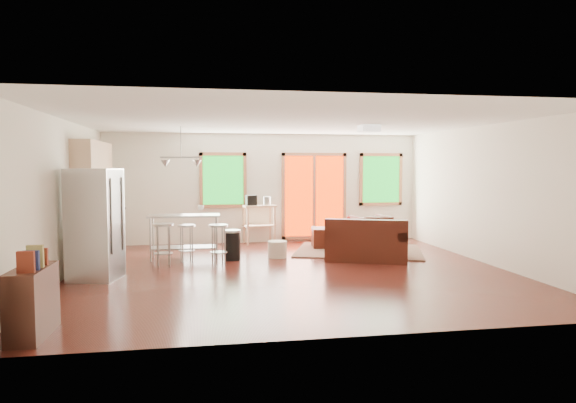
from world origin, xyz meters
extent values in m
cube|color=#38130E|center=(0.00, 0.00, -0.01)|extent=(7.50, 7.00, 0.02)
cube|color=white|center=(0.00, 0.00, 2.61)|extent=(7.50, 7.00, 0.02)
cube|color=silver|center=(0.00, 3.51, 1.30)|extent=(7.50, 0.02, 2.60)
cube|color=silver|center=(-3.76, 0.00, 1.30)|extent=(0.02, 7.00, 2.60)
cube|color=silver|center=(3.76, 0.00, 1.30)|extent=(0.02, 7.00, 2.60)
cube|color=silver|center=(0.00, -3.51, 1.30)|extent=(7.50, 0.02, 2.60)
cube|color=#0D5F15|center=(-1.00, 3.46, 1.50)|extent=(0.94, 0.02, 1.14)
cube|color=#9F5F3E|center=(-1.00, 3.46, 2.11)|extent=(1.10, 0.05, 0.08)
cube|color=#9F5F3E|center=(-1.00, 3.46, 0.89)|extent=(1.10, 0.05, 0.08)
cube|color=#9F5F3E|center=(-1.51, 3.46, 1.50)|extent=(0.08, 0.05, 1.30)
cube|color=#9F5F3E|center=(-0.49, 3.46, 1.50)|extent=(0.08, 0.05, 1.30)
cube|color=#C42400|center=(1.20, 3.46, 1.10)|extent=(1.44, 0.02, 1.94)
cube|color=#9F5F3E|center=(1.20, 3.46, 2.11)|extent=(1.60, 0.05, 0.08)
cube|color=#9F5F3E|center=(1.20, 3.46, 0.09)|extent=(1.60, 0.05, 0.08)
cube|color=#9F5F3E|center=(0.44, 3.46, 1.10)|extent=(0.08, 0.05, 2.10)
cube|color=#9F5F3E|center=(1.96, 3.46, 1.10)|extent=(0.08, 0.05, 2.10)
cube|color=#9F5F3E|center=(1.20, 3.46, 1.10)|extent=(0.08, 0.05, 1.94)
cube|color=#0D5F15|center=(2.90, 3.46, 1.50)|extent=(0.94, 0.02, 1.14)
cube|color=#9F5F3E|center=(2.90, 3.46, 2.11)|extent=(1.10, 0.05, 0.08)
cube|color=#9F5F3E|center=(2.90, 3.46, 0.89)|extent=(1.10, 0.05, 0.08)
cube|color=#9F5F3E|center=(2.39, 3.46, 1.50)|extent=(0.08, 0.05, 1.30)
cube|color=#9F5F3E|center=(3.41, 3.46, 1.50)|extent=(0.08, 0.05, 1.30)
cube|color=#515D3D|center=(1.80, 1.80, 0.01)|extent=(3.14, 2.77, 0.03)
cube|color=black|center=(1.66, 0.83, 0.22)|extent=(1.77, 1.39, 0.43)
cube|color=black|center=(1.53, 0.52, 0.63)|extent=(1.52, 0.77, 0.39)
cube|color=black|center=(1.04, 1.08, 0.52)|extent=(0.52, 0.89, 0.17)
cube|color=black|center=(2.28, 0.58, 0.52)|extent=(0.52, 0.89, 0.17)
cube|color=black|center=(1.36, 1.00, 0.50)|extent=(0.81, 0.77, 0.12)
cube|color=black|center=(2.00, 0.75, 0.50)|extent=(0.81, 0.77, 0.12)
cube|color=#381D15|center=(1.89, 1.77, 0.35)|extent=(1.03, 0.79, 0.04)
cube|color=#381D15|center=(1.47, 1.69, 0.16)|extent=(0.07, 0.07, 0.33)
cube|color=#381D15|center=(2.20, 1.47, 0.16)|extent=(0.07, 0.07, 0.33)
cube|color=#381D15|center=(1.58, 2.08, 0.16)|extent=(0.07, 0.07, 0.33)
cube|color=#381D15|center=(2.32, 1.86, 0.16)|extent=(0.07, 0.07, 0.33)
imported|color=black|center=(2.29, 2.47, 0.40)|extent=(0.87, 0.83, 0.79)
cube|color=black|center=(1.26, 2.40, 0.22)|extent=(0.75, 0.75, 0.45)
cylinder|color=beige|center=(-0.03, 1.37, 0.17)|extent=(0.40, 0.40, 0.33)
imported|color=silver|center=(1.66, 2.06, 0.50)|extent=(0.21, 0.22, 0.20)
sphere|color=#AC1C11|center=(1.70, 2.08, 0.66)|extent=(0.08, 0.08, 0.07)
sphere|color=#AC1C11|center=(1.63, 2.04, 0.68)|extent=(0.08, 0.08, 0.07)
sphere|color=#AC1C11|center=(1.67, 2.10, 0.70)|extent=(0.08, 0.08, 0.07)
imported|color=maroon|center=(1.90, 1.55, 0.56)|extent=(0.24, 0.07, 0.32)
cube|color=tan|center=(-3.45, 1.70, 0.45)|extent=(0.60, 2.20, 0.90)
cube|color=black|center=(-3.45, 1.70, 0.92)|extent=(0.64, 2.24, 0.04)
cube|color=tan|center=(-3.57, 1.70, 1.95)|extent=(0.36, 2.20, 0.70)
cylinder|color=#B7BABC|center=(-3.45, 1.20, 1.03)|extent=(0.12, 0.12, 0.18)
cube|color=black|center=(-3.45, 2.10, 1.04)|extent=(0.22, 0.18, 0.20)
cube|color=#B7BABC|center=(-3.23, -0.06, 0.90)|extent=(0.86, 0.85, 1.79)
cube|color=gray|center=(-2.89, -0.15, 0.90)|extent=(0.18, 0.64, 1.75)
cylinder|color=gray|center=(-2.92, -0.37, 1.05)|extent=(0.03, 0.03, 1.20)
cylinder|color=gray|center=(-2.82, 0.06, 1.05)|extent=(0.03, 0.03, 1.20)
cube|color=#B7BABC|center=(-1.86, 1.53, 0.86)|extent=(1.40, 0.60, 0.04)
cube|color=gray|center=(-1.86, 1.53, 0.23)|extent=(1.31, 0.52, 0.03)
cylinder|color=gray|center=(-2.49, 1.33, 0.42)|extent=(0.04, 0.04, 0.84)
cylinder|color=gray|center=(-1.24, 1.29, 0.42)|extent=(0.04, 0.04, 0.84)
cylinder|color=gray|center=(-2.48, 1.76, 0.42)|extent=(0.04, 0.04, 0.84)
cylinder|color=gray|center=(-1.22, 1.72, 0.42)|extent=(0.04, 0.04, 0.84)
imported|color=white|center=(-1.53, 1.72, 1.01)|extent=(0.12, 0.10, 0.12)
cylinder|color=#B7BABC|center=(-2.22, 0.84, 0.77)|extent=(0.42, 0.42, 0.04)
cylinder|color=gray|center=(-2.13, 0.95, 0.37)|extent=(0.03, 0.03, 0.75)
cylinder|color=gray|center=(-2.33, 0.92, 0.37)|extent=(0.03, 0.03, 0.75)
cylinder|color=gray|center=(-2.30, 0.72, 0.37)|extent=(0.03, 0.03, 0.75)
cylinder|color=gray|center=(-2.10, 0.75, 0.37)|extent=(0.03, 0.03, 0.75)
cylinder|color=gray|center=(-2.22, 0.84, 0.24)|extent=(0.39, 0.39, 0.02)
cylinder|color=#B7BABC|center=(-1.81, 1.21, 0.69)|extent=(0.40, 0.40, 0.04)
cylinder|color=gray|center=(-1.74, 1.32, 0.34)|extent=(0.03, 0.03, 0.68)
cylinder|color=gray|center=(-1.92, 1.28, 0.34)|extent=(0.03, 0.03, 0.68)
cylinder|color=gray|center=(-1.88, 1.11, 0.34)|extent=(0.03, 0.03, 0.68)
cylinder|color=gray|center=(-1.70, 1.15, 0.34)|extent=(0.03, 0.03, 0.68)
cylinder|color=gray|center=(-1.81, 1.21, 0.22)|extent=(0.37, 0.37, 0.01)
cylinder|color=#B7BABC|center=(-1.22, 0.85, 0.73)|extent=(0.42, 0.42, 0.04)
cylinder|color=gray|center=(-1.14, 0.96, 0.35)|extent=(0.03, 0.03, 0.71)
cylinder|color=gray|center=(-1.33, 0.92, 0.35)|extent=(0.03, 0.03, 0.71)
cylinder|color=gray|center=(-1.29, 0.73, 0.35)|extent=(0.03, 0.03, 0.71)
cylinder|color=gray|center=(-1.10, 0.77, 0.35)|extent=(0.03, 0.03, 0.71)
cylinder|color=gray|center=(-1.22, 0.85, 0.23)|extent=(0.38, 0.38, 0.02)
cylinder|color=black|center=(-0.93, 1.24, 0.28)|extent=(0.40, 0.40, 0.55)
cylinder|color=#B7BABC|center=(-0.93, 1.24, 0.57)|extent=(0.42, 0.42, 0.05)
cube|color=tan|center=(-0.17, 3.28, 0.89)|extent=(0.82, 0.59, 0.04)
cube|color=tan|center=(-0.17, 3.28, 0.43)|extent=(0.77, 0.55, 0.03)
cube|color=tan|center=(-0.46, 3.04, 0.45)|extent=(0.05, 0.05, 0.90)
cube|color=tan|center=(0.18, 3.13, 0.45)|extent=(0.05, 0.05, 0.90)
cube|color=tan|center=(-0.52, 3.42, 0.45)|extent=(0.05, 0.05, 0.90)
cube|color=tan|center=(0.12, 3.52, 0.45)|extent=(0.05, 0.05, 0.90)
cube|color=black|center=(-0.36, 3.25, 1.03)|extent=(0.27, 0.25, 0.24)
cylinder|color=#B7BABC|center=(0.02, 3.31, 1.01)|extent=(0.20, 0.20, 0.19)
cube|color=#381D15|center=(-3.35, -2.89, 0.37)|extent=(0.35, 0.85, 0.75)
cube|color=maroon|center=(-3.31, -3.17, 0.86)|extent=(0.17, 0.05, 0.22)
cube|color=navy|center=(-3.31, -3.03, 0.85)|extent=(0.17, 0.05, 0.21)
cube|color=#A19250|center=(-3.30, -2.89, 0.87)|extent=(0.17, 0.05, 0.24)
cube|color=maroon|center=(-3.30, -2.75, 0.84)|extent=(0.17, 0.05, 0.19)
cube|color=white|center=(1.60, 0.60, 2.53)|extent=(0.35, 0.35, 0.12)
cylinder|color=gray|center=(-1.90, 1.50, 2.30)|extent=(0.02, 0.02, 0.60)
cube|color=gray|center=(-1.90, 1.50, 2.00)|extent=(0.80, 0.04, 0.03)
cone|color=#B7BABC|center=(-2.20, 1.50, 1.88)|extent=(0.18, 0.18, 0.14)
cone|color=#B7BABC|center=(-1.60, 1.50, 1.88)|extent=(0.18, 0.18, 0.14)
camera|label=1|loc=(-1.57, -8.70, 1.84)|focal=32.00mm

